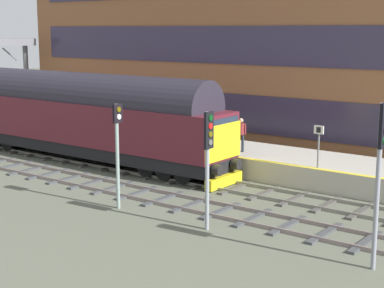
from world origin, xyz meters
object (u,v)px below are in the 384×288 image
(platform_number_sign, at_px, (319,140))
(waiting_passenger, at_px, (241,132))
(diesel_locomotive, at_px, (79,114))
(signal_post_mid, at_px, (208,153))
(signal_post_far, at_px, (118,144))
(signal_post_near, at_px, (380,163))

(platform_number_sign, distance_m, waiting_passenger, 4.64)
(diesel_locomotive, relative_size, signal_post_mid, 4.51)
(signal_post_far, xyz_separation_m, platform_number_sign, (7.14, -4.96, -0.34))
(signal_post_near, bearing_deg, diesel_locomotive, 73.86)
(diesel_locomotive, bearing_deg, waiting_passenger, -70.51)
(signal_post_mid, bearing_deg, platform_number_sign, -5.70)
(signal_post_near, height_order, signal_post_mid, signal_post_near)
(diesel_locomotive, distance_m, platform_number_sign, 12.89)
(signal_post_near, distance_m, signal_post_mid, 5.96)
(diesel_locomotive, distance_m, waiting_passenger, 8.72)
(signal_post_mid, height_order, platform_number_sign, signal_post_mid)
(signal_post_near, relative_size, signal_post_mid, 1.17)
(platform_number_sign, bearing_deg, signal_post_near, -143.79)
(signal_post_mid, distance_m, platform_number_sign, 7.19)
(platform_number_sign, bearing_deg, waiting_passenger, 78.01)
(waiting_passenger, bearing_deg, diesel_locomotive, 5.67)
(diesel_locomotive, height_order, signal_post_near, signal_post_near)
(platform_number_sign, height_order, waiting_passenger, platform_number_sign)
(diesel_locomotive, relative_size, waiting_passenger, 11.39)
(signal_post_far, xyz_separation_m, waiting_passenger, (8.10, -0.43, -0.58))
(diesel_locomotive, xyz_separation_m, waiting_passenger, (2.90, -8.20, -0.49))
(platform_number_sign, bearing_deg, signal_post_far, 145.19)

